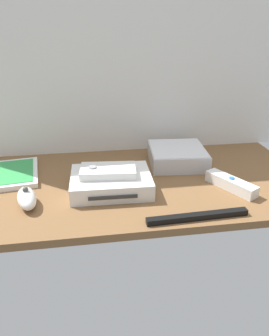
# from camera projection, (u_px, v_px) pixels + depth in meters

# --- Properties ---
(ground_plane) EXTENTS (1.00, 0.48, 0.02)m
(ground_plane) POSITION_uv_depth(u_px,v_px,m) (134.00, 184.00, 0.91)
(ground_plane) COLOR brown
(ground_plane) RESTS_ON ground
(back_wall) EXTENTS (1.10, 0.01, 0.64)m
(back_wall) POSITION_uv_depth(u_px,v_px,m) (123.00, 53.00, 0.99)
(back_wall) COLOR white
(back_wall) RESTS_ON ground
(game_console) EXTENTS (0.21, 0.17, 0.04)m
(game_console) POSITION_uv_depth(u_px,v_px,m) (111.00, 182.00, 0.85)
(game_console) COLOR white
(game_console) RESTS_ON ground_plane
(mini_computer) EXTENTS (0.18, 0.18, 0.05)m
(mini_computer) POSITION_uv_depth(u_px,v_px,m) (177.00, 156.00, 1.00)
(mini_computer) COLOR silver
(mini_computer) RESTS_ON ground_plane
(game_case) EXTENTS (0.16, 0.21, 0.02)m
(game_case) POSITION_uv_depth(u_px,v_px,m) (13.00, 174.00, 0.93)
(game_case) COLOR white
(game_case) RESTS_ON ground_plane
(remote_wand) EXTENTS (0.10, 0.15, 0.03)m
(remote_wand) POSITION_uv_depth(u_px,v_px,m) (231.00, 184.00, 0.86)
(remote_wand) COLOR white
(remote_wand) RESTS_ON ground_plane
(remote_nunchuk) EXTENTS (0.07, 0.11, 0.05)m
(remote_nunchuk) POSITION_uv_depth(u_px,v_px,m) (27.00, 198.00, 0.78)
(remote_nunchuk) COLOR white
(remote_nunchuk) RESTS_ON ground_plane
(remote_classic_pad) EXTENTS (0.15, 0.09, 0.02)m
(remote_classic_pad) POSITION_uv_depth(u_px,v_px,m) (108.00, 171.00, 0.84)
(remote_classic_pad) COLOR white
(remote_classic_pad) RESTS_ON game_console
(sensor_bar) EXTENTS (0.24, 0.03, 0.01)m
(sensor_bar) POSITION_uv_depth(u_px,v_px,m) (198.00, 216.00, 0.73)
(sensor_bar) COLOR black
(sensor_bar) RESTS_ON ground_plane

